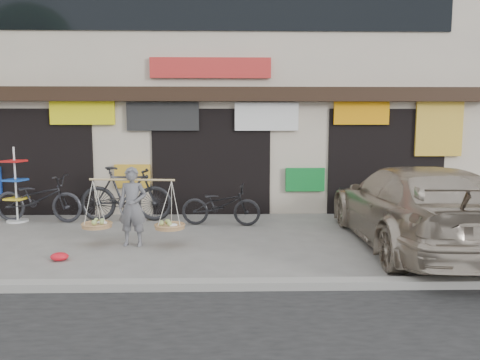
{
  "coord_description": "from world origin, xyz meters",
  "views": [
    {
      "loc": [
        0.46,
        -8.42,
        2.35
      ],
      "look_at": [
        0.67,
        0.9,
        1.2
      ],
      "focal_mm": 35.0,
      "sensor_mm": 36.0,
      "label": 1
    }
  ],
  "objects_px": {
    "bike_1": "(126,194)",
    "suv": "(414,206)",
    "bike_0": "(38,198)",
    "display_rack": "(16,192)",
    "bike_2": "(221,205)",
    "street_vendor": "(133,210)"
  },
  "relations": [
    {
      "from": "bike_1",
      "to": "suv",
      "type": "height_order",
      "value": "suv"
    },
    {
      "from": "bike_0",
      "to": "display_rack",
      "type": "distance_m",
      "value": 0.54
    },
    {
      "from": "bike_0",
      "to": "display_rack",
      "type": "height_order",
      "value": "display_rack"
    },
    {
      "from": "display_rack",
      "to": "bike_0",
      "type": "bearing_deg",
      "value": -0.31
    },
    {
      "from": "suv",
      "to": "street_vendor",
      "type": "bearing_deg",
      "value": -1.33
    },
    {
      "from": "street_vendor",
      "to": "bike_2",
      "type": "bearing_deg",
      "value": 52.74
    },
    {
      "from": "bike_1",
      "to": "street_vendor",
      "type": "bearing_deg",
      "value": -165.1
    },
    {
      "from": "street_vendor",
      "to": "suv",
      "type": "distance_m",
      "value": 5.34
    },
    {
      "from": "bike_2",
      "to": "suv",
      "type": "bearing_deg",
      "value": -111.23
    },
    {
      "from": "bike_2",
      "to": "display_rack",
      "type": "distance_m",
      "value": 4.89
    },
    {
      "from": "suv",
      "to": "display_rack",
      "type": "distance_m",
      "value": 8.89
    },
    {
      "from": "bike_1",
      "to": "display_rack",
      "type": "xyz_separation_m",
      "value": [
        -2.59,
        -0.02,
        0.06
      ]
    },
    {
      "from": "bike_1",
      "to": "display_rack",
      "type": "distance_m",
      "value": 2.59
    },
    {
      "from": "street_vendor",
      "to": "bike_0",
      "type": "height_order",
      "value": "street_vendor"
    },
    {
      "from": "bike_1",
      "to": "suv",
      "type": "distance_m",
      "value": 6.45
    },
    {
      "from": "bike_0",
      "to": "suv",
      "type": "bearing_deg",
      "value": -100.05
    },
    {
      "from": "bike_2",
      "to": "bike_0",
      "type": "bearing_deg",
      "value": 90.73
    },
    {
      "from": "street_vendor",
      "to": "display_rack",
      "type": "distance_m",
      "value": 3.91
    },
    {
      "from": "bike_2",
      "to": "street_vendor",
      "type": "bearing_deg",
      "value": 143.92
    },
    {
      "from": "street_vendor",
      "to": "bike_0",
      "type": "relative_size",
      "value": 0.92
    },
    {
      "from": "suv",
      "to": "display_rack",
      "type": "height_order",
      "value": "display_rack"
    },
    {
      "from": "bike_1",
      "to": "bike_2",
      "type": "bearing_deg",
      "value": -102.61
    }
  ]
}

